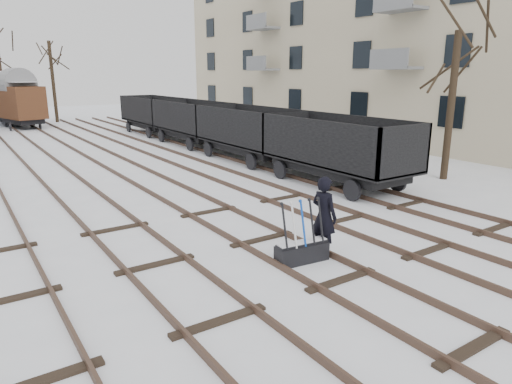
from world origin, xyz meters
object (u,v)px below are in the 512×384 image
(worker, at_px, (324,216))
(freight_wagon_a, at_px, (336,160))
(ground_frame, at_px, (302,251))
(box_van_wagon, at_px, (20,101))

(worker, relative_size, freight_wagon_a, 0.30)
(ground_frame, bearing_deg, worker, 13.24)
(freight_wagon_a, xyz_separation_m, box_van_wagon, (-7.54, 28.49, 1.13))
(ground_frame, bearing_deg, freight_wagon_a, 46.62)
(freight_wagon_a, bearing_deg, ground_frame, -139.02)
(ground_frame, height_order, freight_wagon_a, freight_wagon_a)
(worker, xyz_separation_m, box_van_wagon, (-2.25, 33.63, 1.16))
(freight_wagon_a, relative_size, box_van_wagon, 1.23)
(worker, bearing_deg, box_van_wagon, -4.59)
(ground_frame, xyz_separation_m, box_van_wagon, (-1.50, 33.73, 1.86))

